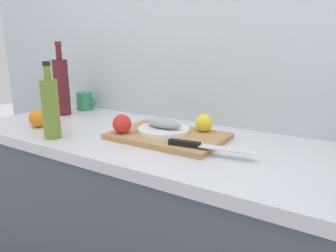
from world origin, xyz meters
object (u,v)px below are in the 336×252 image
(cutting_board, at_px, (168,136))
(chef_knife, at_px, (199,145))
(white_plate, at_px, (164,130))
(fish_fillet, at_px, (164,123))
(olive_oil_bottle, at_px, (51,107))
(lemon_0, at_px, (204,123))
(coffee_mug_1, at_px, (85,101))
(wine_bottle, at_px, (62,86))

(cutting_board, bearing_deg, chef_knife, -26.74)
(white_plate, relative_size, chef_knife, 0.69)
(fish_fillet, relative_size, olive_oil_bottle, 0.52)
(cutting_board, distance_m, lemon_0, 0.15)
(white_plate, distance_m, chef_knife, 0.23)
(olive_oil_bottle, height_order, coffee_mug_1, olive_oil_bottle)
(cutting_board, relative_size, fish_fillet, 2.78)
(lemon_0, bearing_deg, olive_oil_bottle, -145.82)
(white_plate, xyz_separation_m, chef_knife, (0.21, -0.10, 0.00))
(cutting_board, relative_size, white_plate, 2.09)
(cutting_board, height_order, coffee_mug_1, coffee_mug_1)
(wine_bottle, distance_m, coffee_mug_1, 0.17)
(fish_fillet, xyz_separation_m, chef_knife, (0.21, -0.10, -0.02))
(cutting_board, xyz_separation_m, wine_bottle, (-0.68, 0.08, 0.14))
(fish_fillet, relative_size, chef_knife, 0.52)
(fish_fillet, distance_m, lemon_0, 0.16)
(white_plate, relative_size, fish_fillet, 1.33)
(white_plate, bearing_deg, chef_knife, -26.90)
(lemon_0, distance_m, wine_bottle, 0.78)
(fish_fillet, bearing_deg, lemon_0, 33.93)
(wine_bottle, bearing_deg, white_plate, -5.28)
(lemon_0, bearing_deg, cutting_board, -134.17)
(lemon_0, height_order, coffee_mug_1, coffee_mug_1)
(white_plate, distance_m, fish_fillet, 0.03)
(fish_fillet, bearing_deg, olive_oil_bottle, -145.73)
(chef_knife, bearing_deg, lemon_0, 103.98)
(lemon_0, bearing_deg, white_plate, -146.07)
(wine_bottle, bearing_deg, lemon_0, 2.00)
(wine_bottle, bearing_deg, olive_oil_bottle, -45.23)
(white_plate, xyz_separation_m, lemon_0, (0.13, 0.09, 0.03))
(chef_knife, xyz_separation_m, olive_oil_bottle, (-0.56, -0.13, 0.09))
(fish_fillet, relative_size, lemon_0, 2.22)
(chef_knife, xyz_separation_m, wine_bottle, (-0.85, 0.16, 0.12))
(wine_bottle, relative_size, coffee_mug_1, 2.88)
(cutting_board, distance_m, coffee_mug_1, 0.71)
(chef_knife, bearing_deg, coffee_mug_1, 152.23)
(fish_fillet, height_order, chef_knife, fish_fillet)
(white_plate, bearing_deg, olive_oil_bottle, -145.73)
(coffee_mug_1, bearing_deg, olive_oil_bottle, -56.45)
(wine_bottle, height_order, coffee_mug_1, wine_bottle)
(white_plate, xyz_separation_m, coffee_mug_1, (-0.64, 0.20, 0.02))
(coffee_mug_1, bearing_deg, wine_bottle, -91.12)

